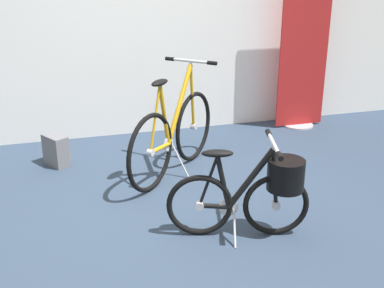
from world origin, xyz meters
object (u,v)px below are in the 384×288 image
at_px(folding_bike_foreground, 257,190).
at_px(display_bike_left, 174,134).
at_px(floor_banner_stand, 303,57).
at_px(backpack_on_floor, 56,151).

bearing_deg(folding_bike_foreground, display_bike_left, 103.57).
xyz_separation_m(floor_banner_stand, backpack_on_floor, (-2.83, -0.43, -0.68)).
bearing_deg(backpack_on_floor, folding_bike_foreground, -52.27).
distance_m(folding_bike_foreground, display_bike_left, 1.25).
bearing_deg(display_bike_left, folding_bike_foreground, -76.43).
bearing_deg(backpack_on_floor, floor_banner_stand, 8.67).
relative_size(folding_bike_foreground, backpack_on_floor, 3.29).
bearing_deg(display_bike_left, backpack_on_floor, 153.85).
bearing_deg(floor_banner_stand, folding_bike_foreground, -124.63).
bearing_deg(folding_bike_foreground, backpack_on_floor, 127.73).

